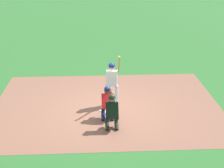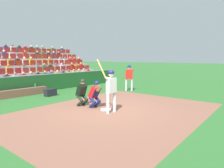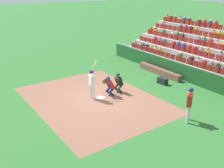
# 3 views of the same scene
# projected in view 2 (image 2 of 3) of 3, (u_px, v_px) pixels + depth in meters

# --- Properties ---
(ground_plane) EXTENTS (160.00, 160.00, 0.00)m
(ground_plane) POSITION_uv_depth(u_px,v_px,m) (106.00, 110.00, 8.77)
(ground_plane) COLOR #2E682C
(infield_dirt_patch) EXTENTS (9.03, 6.81, 0.01)m
(infield_dirt_patch) POSITION_uv_depth(u_px,v_px,m) (115.00, 112.00, 8.45)
(infield_dirt_patch) COLOR #8A5845
(infield_dirt_patch) RESTS_ON ground_plane
(home_plate_marker) EXTENTS (0.62, 0.62, 0.02)m
(home_plate_marker) POSITION_uv_depth(u_px,v_px,m) (106.00, 110.00, 8.77)
(home_plate_marker) COLOR white
(home_plate_marker) RESTS_ON infield_dirt_patch
(batter_at_plate) EXTENTS (0.56, 0.69, 2.21)m
(batter_at_plate) POSITION_uv_depth(u_px,v_px,m) (111.00, 86.00, 8.18)
(batter_at_plate) COLOR silver
(batter_at_plate) RESTS_ON ground_plane
(catcher_crouching) EXTENTS (0.46, 0.71, 1.26)m
(catcher_crouching) POSITION_uv_depth(u_px,v_px,m) (95.00, 93.00, 9.06)
(catcher_crouching) COLOR navy
(catcher_crouching) RESTS_ON ground_plane
(home_plate_umpire) EXTENTS (0.48, 0.48, 1.30)m
(home_plate_umpire) POSITION_uv_depth(u_px,v_px,m) (82.00, 91.00, 9.45)
(home_plate_umpire) COLOR #202C1C
(home_plate_umpire) RESTS_ON ground_plane
(dugout_wall) EXTENTS (15.32, 0.24, 1.18)m
(dugout_wall) POSITION_uv_depth(u_px,v_px,m) (30.00, 85.00, 12.83)
(dugout_wall) COLOR #1D4F23
(dugout_wall) RESTS_ON ground_plane
(dugout_bench) EXTENTS (4.12, 0.40, 0.44)m
(dugout_bench) POSITION_uv_depth(u_px,v_px,m) (13.00, 94.00, 11.50)
(dugout_bench) COLOR brown
(dugout_bench) RESTS_ON ground_plane
(water_bottle_on_bench) EXTENTS (0.07, 0.07, 0.22)m
(water_bottle_on_bench) POSITION_uv_depth(u_px,v_px,m) (35.00, 85.00, 12.56)
(water_bottle_on_bench) COLOR green
(water_bottle_on_bench) RESTS_ON dugout_bench
(equipment_duffel_bag) EXTENTS (0.73, 0.41, 0.43)m
(equipment_duffel_bag) POSITION_uv_depth(u_px,v_px,m) (50.00, 92.00, 11.96)
(equipment_duffel_bag) COLOR black
(equipment_duffel_bag) RESTS_ON ground_plane
(on_deck_batter) EXTENTS (0.45, 0.56, 1.78)m
(on_deck_batter) POSITION_uv_depth(u_px,v_px,m) (129.00, 75.00, 13.60)
(on_deck_batter) COLOR silver
(on_deck_batter) RESTS_ON ground_plane
(bleacher_stand) EXTENTS (16.50, 5.07, 3.45)m
(bleacher_stand) POSITION_uv_depth(u_px,v_px,m) (0.00, 73.00, 15.69)
(bleacher_stand) COLOR #A6A3A0
(bleacher_stand) RESTS_ON ground_plane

